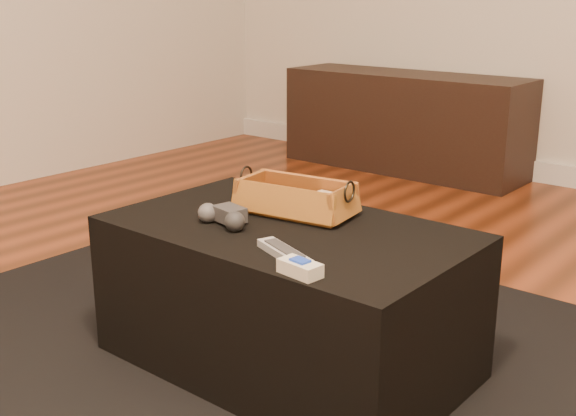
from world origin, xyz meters
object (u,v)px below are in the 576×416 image
Objects in this scene: wicker_basket at (296,200)px; game_controller at (224,216)px; silver_remote at (284,253)px; cream_gadget at (300,268)px; ottoman at (287,296)px; tv_remote at (288,207)px; media_cabinet at (404,122)px.

game_controller is at bearing -110.76° from wicker_basket.
cream_gadget is (0.10, -0.07, 0.01)m from silver_remote.
game_controller is 1.61× the size of cream_gadget.
silver_remote is at bearing -51.85° from ottoman.
ottoman is 0.29m from game_controller.
silver_remote is 0.12m from cream_gadget.
game_controller is (-0.08, -0.21, -0.01)m from wicker_basket.
ottoman is at bearing -66.48° from tv_remote.
tv_remote is (-0.07, 0.09, 0.23)m from ottoman.
game_controller is 0.30m from silver_remote.
ottoman is 4.88× the size of silver_remote.
cream_gadget reaches higher than ottoman.
media_cabinet is 13.78× the size of cream_gadget.
media_cabinet is at bearing 114.70° from silver_remote.
media_cabinet is 2.80m from silver_remote.
ottoman is at bearing 134.34° from cream_gadget.
silver_remote is (0.22, -0.28, -0.01)m from tv_remote.
media_cabinet is at bearing 109.76° from game_controller.
game_controller is 0.85× the size of silver_remote.
wicker_basket is at bearing -66.77° from media_cabinet.
wicker_basket reaches higher than silver_remote.
wicker_basket is 2.12× the size of game_controller.
tv_remote is at bearing 132.83° from cream_gadget.
game_controller is at bearing 163.77° from silver_remote.
wicker_basket reaches higher than game_controller.
ottoman is 0.26m from tv_remote.
tv_remote is 0.21m from game_controller.
media_cabinet is 2.46m from tv_remote.
media_cabinet reaches higher than cream_gadget.
media_cabinet is 1.49× the size of ottoman.
cream_gadget reaches higher than tv_remote.
cream_gadget is at bearing -45.66° from ottoman.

